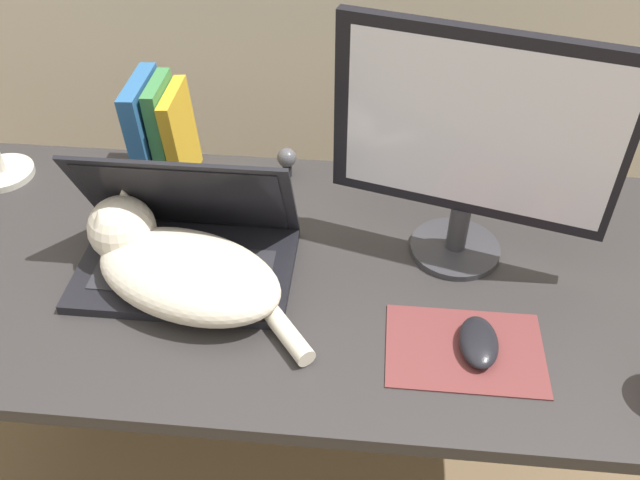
% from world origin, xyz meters
% --- Properties ---
extents(desk, '(1.44, 0.68, 0.72)m').
position_xyz_m(desk, '(0.00, 0.34, 0.65)').
color(desk, '#2D2B2B').
rests_on(desk, ground_plane).
extents(laptop, '(0.38, 0.24, 0.23)m').
position_xyz_m(laptop, '(-0.17, 0.33, 0.77)').
color(laptop, black).
rests_on(laptop, desk).
extents(cat, '(0.42, 0.28, 0.14)m').
position_xyz_m(cat, '(-0.17, 0.27, 0.78)').
color(cat, beige).
rests_on(cat, desk).
extents(external_monitor, '(0.46, 0.17, 0.43)m').
position_xyz_m(external_monitor, '(0.31, 0.41, 0.96)').
color(external_monitor, '#333338').
rests_on(external_monitor, desk).
extents(mousepad, '(0.25, 0.17, 0.00)m').
position_xyz_m(mousepad, '(0.31, 0.18, 0.73)').
color(mousepad, brown).
rests_on(mousepad, desk).
extents(computer_mouse, '(0.06, 0.11, 0.03)m').
position_xyz_m(computer_mouse, '(0.33, 0.18, 0.74)').
color(computer_mouse, black).
rests_on(computer_mouse, mousepad).
extents(book_row, '(0.10, 0.16, 0.22)m').
position_xyz_m(book_row, '(-0.28, 0.59, 0.83)').
color(book_row, '#285B93').
rests_on(book_row, desk).
extents(webcam, '(0.04, 0.04, 0.07)m').
position_xyz_m(webcam, '(-0.03, 0.62, 0.77)').
color(webcam, '#232328').
rests_on(webcam, desk).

